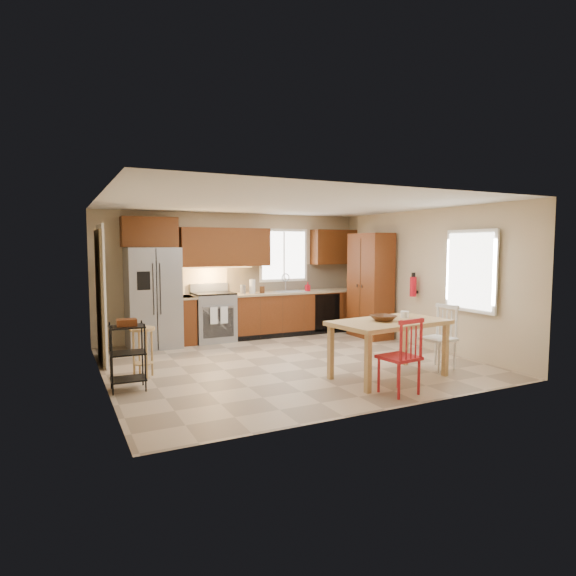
% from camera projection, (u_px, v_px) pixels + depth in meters
% --- Properties ---
extents(floor, '(5.50, 5.50, 0.00)m').
position_uv_depth(floor, '(289.00, 362.00, 7.65)').
color(floor, tan).
rests_on(floor, ground).
extents(ceiling, '(5.50, 5.00, 0.02)m').
position_uv_depth(ceiling, '(289.00, 204.00, 7.43)').
color(ceiling, silver).
rests_on(ceiling, ground).
extents(wall_back, '(5.50, 0.02, 2.50)m').
position_uv_depth(wall_back, '(234.00, 275.00, 9.78)').
color(wall_back, '#CCB793').
rests_on(wall_back, ground).
extents(wall_front, '(5.50, 0.02, 2.50)m').
position_uv_depth(wall_front, '(388.00, 300.00, 5.30)').
color(wall_front, '#CCB793').
rests_on(wall_front, ground).
extents(wall_left, '(0.02, 5.00, 2.50)m').
position_uv_depth(wall_left, '(102.00, 291.00, 6.33)').
color(wall_left, '#CCB793').
rests_on(wall_left, ground).
extents(wall_right, '(0.02, 5.00, 2.50)m').
position_uv_depth(wall_right, '(424.00, 279.00, 8.75)').
color(wall_right, '#CCB793').
rests_on(wall_right, ground).
extents(refrigerator, '(0.92, 0.75, 1.82)m').
position_uv_depth(refrigerator, '(153.00, 298.00, 8.72)').
color(refrigerator, gray).
rests_on(refrigerator, floor).
extents(range_stove, '(0.76, 0.63, 0.92)m').
position_uv_depth(range_stove, '(214.00, 318.00, 9.32)').
color(range_stove, gray).
rests_on(range_stove, floor).
extents(base_cabinet_narrow, '(0.30, 0.60, 0.90)m').
position_uv_depth(base_cabinet_narrow, '(185.00, 320.00, 9.10)').
color(base_cabinet_narrow, '#632C12').
rests_on(base_cabinet_narrow, floor).
extents(base_cabinet_run, '(2.92, 0.60, 0.90)m').
position_uv_depth(base_cabinet_run, '(297.00, 312.00, 10.14)').
color(base_cabinet_run, '#632C12').
rests_on(base_cabinet_run, floor).
extents(dishwasher, '(0.60, 0.02, 0.78)m').
position_uv_depth(dishwasher, '(327.00, 312.00, 10.13)').
color(dishwasher, black).
rests_on(dishwasher, floor).
extents(backsplash, '(2.92, 0.03, 0.55)m').
position_uv_depth(backsplash, '(291.00, 277.00, 10.34)').
color(backsplash, beige).
rests_on(backsplash, wall_back).
extents(upper_over_fridge, '(1.00, 0.35, 0.55)m').
position_uv_depth(upper_over_fridge, '(149.00, 232.00, 8.80)').
color(upper_over_fridge, '#57290E').
rests_on(upper_over_fridge, wall_back).
extents(upper_left_block, '(1.80, 0.35, 0.75)m').
position_uv_depth(upper_left_block, '(225.00, 247.00, 9.46)').
color(upper_left_block, '#57290E').
rests_on(upper_left_block, wall_back).
extents(upper_right_block, '(1.00, 0.35, 0.75)m').
position_uv_depth(upper_right_block, '(334.00, 247.00, 10.56)').
color(upper_right_block, '#57290E').
rests_on(upper_right_block, wall_back).
extents(window_back, '(1.12, 0.04, 1.12)m').
position_uv_depth(window_back, '(284.00, 255.00, 10.21)').
color(window_back, white).
rests_on(window_back, wall_back).
extents(sink, '(0.62, 0.46, 0.16)m').
position_uv_depth(sink, '(289.00, 293.00, 10.02)').
color(sink, gray).
rests_on(sink, base_cabinet_run).
extents(undercab_glow, '(1.60, 0.30, 0.01)m').
position_uv_depth(undercab_glow, '(211.00, 267.00, 9.34)').
color(undercab_glow, '#FFBF66').
rests_on(undercab_glow, wall_back).
extents(soap_bottle, '(0.09, 0.09, 0.19)m').
position_uv_depth(soap_bottle, '(308.00, 287.00, 10.09)').
color(soap_bottle, red).
rests_on(soap_bottle, base_cabinet_run).
extents(paper_towel, '(0.12, 0.12, 0.28)m').
position_uv_depth(paper_towel, '(252.00, 287.00, 9.59)').
color(paper_towel, white).
rests_on(paper_towel, base_cabinet_run).
extents(canister_steel, '(0.11, 0.11, 0.18)m').
position_uv_depth(canister_steel, '(243.00, 289.00, 9.51)').
color(canister_steel, gray).
rests_on(canister_steel, base_cabinet_run).
extents(canister_wood, '(0.10, 0.10, 0.14)m').
position_uv_depth(canister_wood, '(262.00, 290.00, 9.66)').
color(canister_wood, '#4D2B14').
rests_on(canister_wood, base_cabinet_run).
extents(pantry, '(0.50, 0.95, 2.10)m').
position_uv_depth(pantry, '(370.00, 286.00, 9.70)').
color(pantry, '#632C12').
rests_on(pantry, floor).
extents(fire_extinguisher, '(0.12, 0.12, 0.36)m').
position_uv_depth(fire_extinguisher, '(413.00, 287.00, 8.84)').
color(fire_extinguisher, red).
rests_on(fire_extinguisher, wall_right).
extents(window_right, '(0.04, 1.02, 1.32)m').
position_uv_depth(window_right, '(471.00, 271.00, 7.67)').
color(window_right, white).
rests_on(window_right, wall_right).
extents(doorway, '(0.04, 0.95, 2.10)m').
position_uv_depth(doorway, '(100.00, 297.00, 7.55)').
color(doorway, '#8C7A59').
rests_on(doorway, wall_left).
extents(dining_table, '(1.73, 1.11, 0.80)m').
position_uv_depth(dining_table, '(389.00, 350.00, 6.74)').
color(dining_table, tan).
rests_on(dining_table, floor).
extents(chair_red, '(0.50, 0.50, 0.96)m').
position_uv_depth(chair_red, '(399.00, 356.00, 6.00)').
color(chair_red, '#B21B21').
rests_on(chair_red, floor).
extents(chair_white, '(0.50, 0.50, 0.96)m').
position_uv_depth(chair_white, '(438.00, 338.00, 7.19)').
color(chair_white, white).
rests_on(chair_white, floor).
extents(table_bowl, '(0.37, 0.37, 0.08)m').
position_uv_depth(table_bowl, '(383.00, 321.00, 6.66)').
color(table_bowl, '#4D2B14').
rests_on(table_bowl, dining_table).
extents(table_jar, '(0.14, 0.14, 0.15)m').
position_uv_depth(table_jar, '(405.00, 316.00, 6.95)').
color(table_jar, white).
rests_on(table_jar, dining_table).
extents(bar_stool, '(0.44, 0.44, 0.71)m').
position_uv_depth(bar_stool, '(143.00, 352.00, 6.76)').
color(bar_stool, tan).
rests_on(bar_stool, floor).
extents(utility_cart, '(0.45, 0.36, 0.87)m').
position_uv_depth(utility_cart, '(128.00, 357.00, 6.14)').
color(utility_cart, black).
rests_on(utility_cart, floor).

